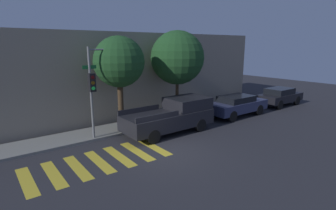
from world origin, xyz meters
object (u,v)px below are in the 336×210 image
traffic_light_pole (100,77)px  sedan_middle (280,96)px  pickup_truck (173,115)px  sedan_near_corner (237,105)px  tree_near_corner (119,62)px  tree_midblock (177,58)px

traffic_light_pole → sedan_middle: 15.03m
pickup_truck → sedan_near_corner: size_ratio=1.13×
pickup_truck → tree_near_corner: size_ratio=0.97×
tree_midblock → tree_near_corner: bearing=180.0°
tree_near_corner → tree_midblock: (4.10, 0.00, 0.13)m
pickup_truck → sedan_middle: bearing=0.0°
pickup_truck → tree_midblock: (1.82, 1.85, 3.11)m
sedan_middle → tree_midblock: (-9.30, 1.85, 3.28)m
sedan_near_corner → tree_near_corner: size_ratio=0.86×
tree_near_corner → sedan_middle: bearing=-7.9°
sedan_near_corner → tree_near_corner: bearing=166.9°
traffic_light_pole → pickup_truck: (3.64, -1.27, -2.32)m
traffic_light_pole → sedan_near_corner: (9.32, -1.27, -2.48)m
traffic_light_pole → sedan_near_corner: size_ratio=1.03×
traffic_light_pole → tree_midblock: bearing=6.1°
pickup_truck → tree_near_corner: tree_near_corner is taller
traffic_light_pole → sedan_near_corner: bearing=-7.7°
sedan_middle → tree_near_corner: size_ratio=0.79×
pickup_truck → tree_midblock: bearing=45.5°
pickup_truck → tree_midblock: 4.05m
traffic_light_pole → tree_midblock: 5.55m
traffic_light_pole → pickup_truck: 4.50m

